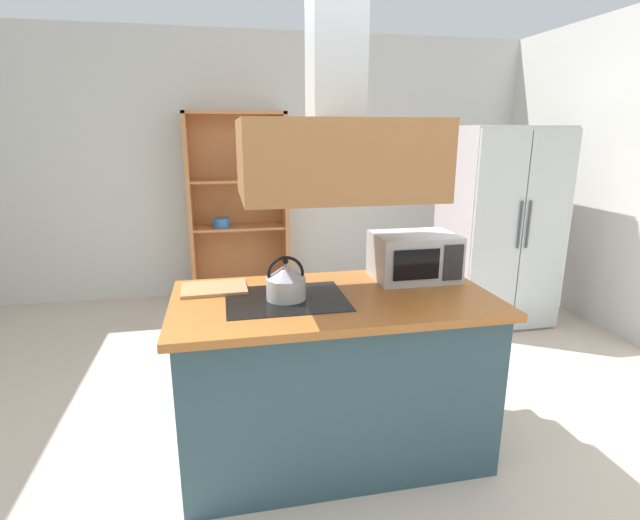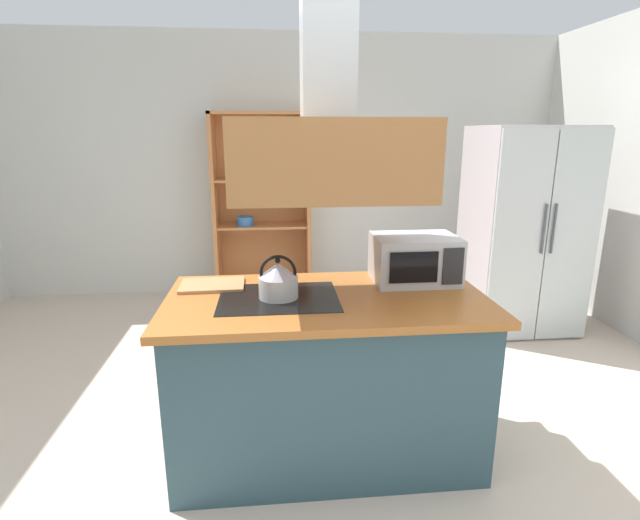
% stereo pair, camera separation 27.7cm
% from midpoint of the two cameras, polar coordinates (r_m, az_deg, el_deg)
% --- Properties ---
extents(ground_plane, '(7.80, 7.80, 0.00)m').
position_cam_midpoint_polar(ground_plane, '(2.83, -4.87, -22.35)').
color(ground_plane, beige).
extents(wall_back, '(6.00, 0.12, 2.70)m').
position_cam_midpoint_polar(wall_back, '(5.26, -9.19, 10.78)').
color(wall_back, silver).
rests_on(wall_back, ground).
extents(kitchen_island, '(1.64, 0.87, 0.90)m').
position_cam_midpoint_polar(kitchen_island, '(2.65, -1.51, -13.52)').
color(kitchen_island, '#2C4852').
rests_on(kitchen_island, ground).
extents(range_hood, '(0.90, 0.70, 1.29)m').
position_cam_midpoint_polar(range_hood, '(2.33, -1.73, 14.97)').
color(range_hood, '#9B6536').
extents(refrigerator, '(0.90, 0.78, 1.77)m').
position_cam_midpoint_polar(refrigerator, '(4.62, 18.75, 3.78)').
color(refrigerator, '#C1B5BA').
rests_on(refrigerator, ground).
extents(dish_cabinet, '(0.99, 0.40, 1.91)m').
position_cam_midpoint_polar(dish_cabinet, '(5.10, -11.19, 4.89)').
color(dish_cabinet, '#BB7441').
rests_on(dish_cabinet, ground).
extents(kettle, '(0.20, 0.20, 0.22)m').
position_cam_midpoint_polar(kettle, '(2.41, -7.37, -2.59)').
color(kettle, '#B4B7B7').
rests_on(kettle, kitchen_island).
extents(cutting_board, '(0.35, 0.25, 0.02)m').
position_cam_midpoint_polar(cutting_board, '(2.64, -15.40, -3.33)').
color(cutting_board, '#AF7A4E').
rests_on(cutting_board, kitchen_island).
extents(microwave, '(0.46, 0.35, 0.26)m').
position_cam_midpoint_polar(microwave, '(2.75, 8.30, 0.39)').
color(microwave, '#B7BABF').
rests_on(microwave, kitchen_island).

